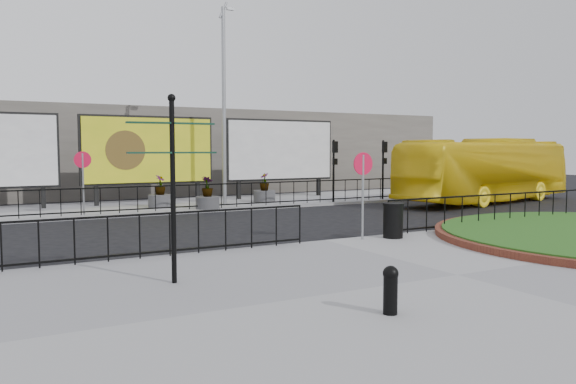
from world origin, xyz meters
TOP-DOWN VIEW (x-y plane):
  - ground at (0.00, 0.00)m, footprint 90.00×90.00m
  - pavement_near at (0.00, -5.00)m, footprint 30.00×10.00m
  - pavement_far at (0.00, 12.00)m, footprint 44.00×6.00m
  - railing_near_left at (-6.00, -0.30)m, footprint 10.00×0.10m
  - railing_near_right at (6.50, -0.30)m, footprint 9.00×0.10m
  - railing_far at (1.00, 9.30)m, footprint 18.00×0.10m
  - speed_sign_far at (-5.00, 9.40)m, footprint 0.64×0.07m
  - speed_sign_near at (1.00, -0.40)m, footprint 0.64×0.07m
  - billboard_mid at (-1.50, 12.97)m, footprint 6.20×0.31m
  - billboard_right at (5.50, 12.97)m, footprint 6.20×0.31m
  - lamp_post at (1.51, 11.00)m, footprint 0.74×0.18m
  - signal_pole_a at (6.50, 9.34)m, footprint 0.22×0.26m
  - signal_pole_b at (9.50, 9.34)m, footprint 0.22×0.26m
  - building_backdrop at (0.00, 22.00)m, footprint 40.00×10.00m
  - fingerpost_sign at (-5.27, -2.86)m, footprint 1.69×0.34m
  - bollard at (-2.95, -6.48)m, footprint 0.25×0.25m
  - litter_bin at (1.94, -0.60)m, footprint 0.61×0.61m
  - bus at (13.59, 6.42)m, footprint 11.77×4.70m
  - planter_a at (-1.55, 11.00)m, footprint 1.05×1.05m
  - planter_b at (0.05, 9.40)m, footprint 1.01×1.01m
  - planter_c at (3.57, 11.00)m, footprint 1.06×1.06m

SIDE VIEW (x-z plane):
  - ground at x=0.00m, z-range 0.00..0.00m
  - pavement_near at x=0.00m, z-range 0.00..0.12m
  - pavement_far at x=0.00m, z-range 0.00..0.12m
  - bollard at x=-2.95m, z-range 0.16..0.92m
  - planter_a at x=-1.55m, z-range -0.14..1.28m
  - planter_c at x=3.57m, z-range -0.14..1.28m
  - planter_b at x=0.05m, z-range -0.12..1.28m
  - litter_bin at x=1.94m, z-range 0.12..1.14m
  - railing_near_left at x=-6.00m, z-range 0.12..1.22m
  - railing_near_right at x=6.50m, z-range 0.12..1.22m
  - railing_far at x=1.00m, z-range 0.12..1.22m
  - bus at x=13.59m, z-range 0.00..3.19m
  - speed_sign_far at x=-5.00m, z-range 0.68..3.15m
  - speed_sign_near at x=1.00m, z-range 0.68..3.15m
  - signal_pole_a at x=6.50m, z-range 0.60..3.60m
  - signal_pole_b at x=9.50m, z-range 0.60..3.60m
  - fingerpost_sign at x=-5.27m, z-range 0.49..4.09m
  - building_backdrop at x=0.00m, z-range 0.00..5.00m
  - billboard_mid at x=-1.50m, z-range 0.55..4.65m
  - billboard_right at x=5.50m, z-range 0.55..4.65m
  - lamp_post at x=1.51m, z-range 0.21..9.44m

